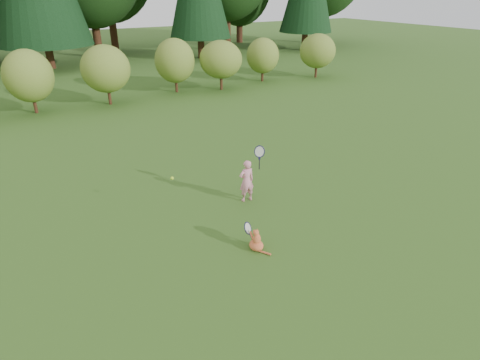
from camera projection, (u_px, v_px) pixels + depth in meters
ground at (250, 221)px, 9.43m from camera, size 100.00×100.00×0.00m
shrub_row at (107, 71)px, 18.95m from camera, size 28.00×3.00×2.80m
child at (247, 180)px, 10.11m from camera, size 0.63×0.40×1.67m
cat at (256, 239)px, 8.33m from camera, size 0.37×0.72×0.64m
tennis_ball at (172, 178)px, 9.33m from camera, size 0.08×0.08×0.08m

